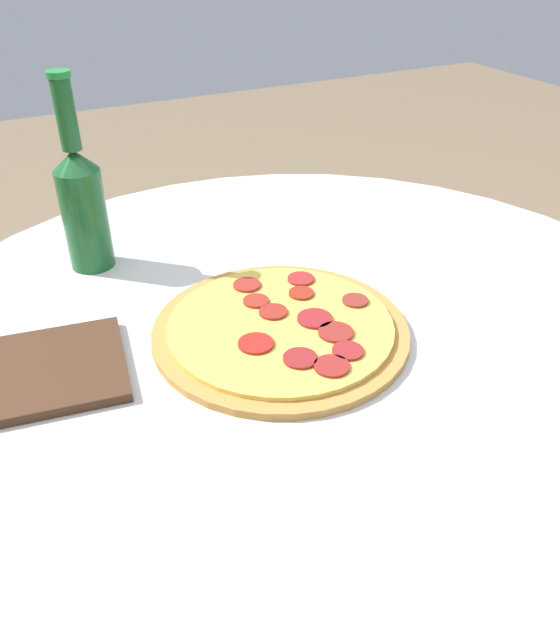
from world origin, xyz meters
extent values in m
cylinder|color=silver|center=(0.00, 0.00, 0.37)|extent=(0.08, 0.08, 0.71)
cylinder|color=silver|center=(0.00, 0.00, 0.74)|extent=(1.07, 1.07, 0.02)
cylinder|color=#B77F3D|center=(0.00, 0.04, 0.76)|extent=(0.32, 0.32, 0.01)
cylinder|color=#E0BC4C|center=(0.00, 0.04, 0.76)|extent=(0.28, 0.28, 0.01)
cylinder|color=maroon|center=(-0.01, 0.00, 0.77)|extent=(0.04, 0.04, 0.00)
cylinder|color=maroon|center=(-0.09, 0.00, 0.77)|extent=(0.04, 0.04, 0.00)
cylinder|color=maroon|center=(-0.05, -0.01, 0.77)|extent=(0.04, 0.04, 0.00)
cylinder|color=maroon|center=(0.05, -0.01, 0.77)|extent=(0.03, 0.03, 0.00)
cylinder|color=maroon|center=(0.02, 0.04, 0.77)|extent=(0.04, 0.04, 0.00)
cylinder|color=maroon|center=(-0.08, 0.06, 0.77)|extent=(0.04, 0.04, 0.00)
cylinder|color=maroon|center=(-0.03, 0.09, 0.77)|extent=(0.04, 0.04, 0.00)
cylinder|color=maroon|center=(-0.10, 0.03, 0.77)|extent=(0.04, 0.04, 0.00)
cylinder|color=maroon|center=(0.10, 0.04, 0.77)|extent=(0.04, 0.04, 0.00)
cylinder|color=maroon|center=(0.08, -0.03, 0.77)|extent=(0.04, 0.04, 0.00)
cylinder|color=maroon|center=(0.06, 0.05, 0.77)|extent=(0.03, 0.03, 0.00)
cylinder|color=maroon|center=(0.00, -0.07, 0.77)|extent=(0.03, 0.03, 0.00)
cylinder|color=#195628|center=(0.29, 0.20, 0.82)|extent=(0.06, 0.06, 0.14)
cone|color=#195628|center=(0.29, 0.20, 0.91)|extent=(0.06, 0.06, 0.03)
cylinder|color=#195628|center=(0.29, 0.20, 0.97)|extent=(0.03, 0.03, 0.09)
cylinder|color=#1E8438|center=(0.29, 0.20, 1.02)|extent=(0.03, 0.03, 0.01)
cube|color=#422819|center=(0.05, 0.30, 0.76)|extent=(0.18, 0.18, 0.01)
camera|label=1|loc=(-0.56, 0.33, 1.19)|focal=35.00mm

